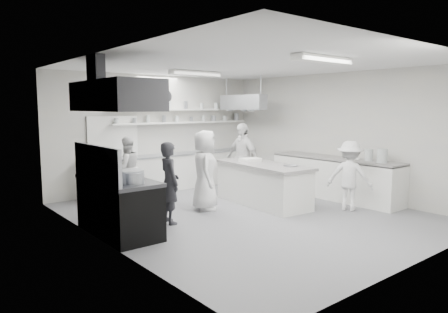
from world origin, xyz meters
TOP-DOWN VIEW (x-y plane):
  - floor at (0.00, 0.00)m, footprint 6.00×7.00m
  - ceiling at (0.00, 0.00)m, footprint 6.00×7.00m
  - wall_back at (0.00, 3.50)m, footprint 6.00×0.04m
  - wall_front at (0.00, -3.50)m, footprint 6.00×0.04m
  - wall_left at (-3.00, 0.00)m, footprint 0.04×7.00m
  - wall_right at (3.00, 0.00)m, footprint 0.04×7.00m
  - stove at (-2.60, 0.40)m, footprint 0.80×1.80m
  - exhaust_hood at (-2.60, 0.40)m, footprint 0.85×2.00m
  - back_counter at (0.30, 3.20)m, footprint 5.00×0.60m
  - shelf_lower at (0.70, 3.37)m, footprint 4.20×0.26m
  - shelf_upper at (0.70, 3.37)m, footprint 4.20×0.26m
  - pass_through_window at (-1.30, 3.48)m, footprint 1.30×0.04m
  - wall_clock at (0.20, 3.46)m, footprint 0.32×0.05m
  - right_counter at (2.65, -0.20)m, footprint 0.74×3.30m
  - pot_rack at (2.00, 2.40)m, footprint 0.30×1.60m
  - light_fixture_front at (0.00, -1.80)m, footprint 1.30×0.25m
  - light_fixture_rear at (0.00, 1.80)m, footprint 1.30×0.25m
  - prep_island at (0.87, 0.44)m, footprint 1.07×2.42m
  - stove_pot at (-2.60, -0.07)m, footprint 0.44×0.44m
  - cook_stove at (-1.58, 0.42)m, footprint 0.46×0.62m
  - cook_back at (-1.30, 2.77)m, footprint 0.73×0.57m
  - cook_island_left at (-0.45, 0.83)m, footprint 0.90×0.98m
  - cook_island_right at (1.16, 1.46)m, footprint 0.47×1.06m
  - cook_right at (1.87, -1.14)m, footprint 0.89×1.09m
  - bowl_island_a at (1.04, -0.23)m, footprint 0.28×0.28m
  - bowl_island_b at (0.86, 0.83)m, footprint 0.23×0.23m
  - bowl_right at (2.64, -0.72)m, footprint 0.26×0.26m

SIDE VIEW (x-z plane):
  - floor at x=0.00m, z-range -0.02..0.00m
  - prep_island at x=0.87m, z-range 0.00..0.87m
  - stove at x=-2.60m, z-range 0.00..0.90m
  - back_counter at x=0.30m, z-range 0.00..0.92m
  - right_counter at x=2.65m, z-range 0.00..0.94m
  - cook_right at x=1.87m, z-range 0.00..1.47m
  - cook_back at x=-1.30m, z-range 0.00..1.49m
  - cook_stove at x=-1.58m, z-range 0.00..1.53m
  - cook_island_left at x=-0.45m, z-range 0.00..1.69m
  - cook_island_right at x=1.16m, z-range 0.00..1.78m
  - bowl_island_b at x=0.86m, z-range 0.87..0.93m
  - bowl_island_a at x=1.04m, z-range 0.87..0.94m
  - bowl_right at x=2.64m, z-range 0.94..1.00m
  - stove_pot at x=-2.60m, z-range 0.91..1.16m
  - pass_through_window at x=-1.30m, z-range 0.95..1.95m
  - wall_back at x=0.00m, z-range 0.00..3.00m
  - wall_front at x=0.00m, z-range 0.00..3.00m
  - wall_left at x=-3.00m, z-range 0.00..3.00m
  - wall_right at x=3.00m, z-range 0.00..3.00m
  - shelf_lower at x=0.70m, z-range 1.73..1.77m
  - shelf_upper at x=0.70m, z-range 2.08..2.12m
  - pot_rack at x=2.00m, z-range 2.10..2.50m
  - exhaust_hood at x=-2.60m, z-range 2.10..2.60m
  - wall_clock at x=0.20m, z-range 2.29..2.61m
  - light_fixture_front at x=0.00m, z-range 2.89..2.99m
  - light_fixture_rear at x=0.00m, z-range 2.89..2.99m
  - ceiling at x=0.00m, z-range 3.00..3.02m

